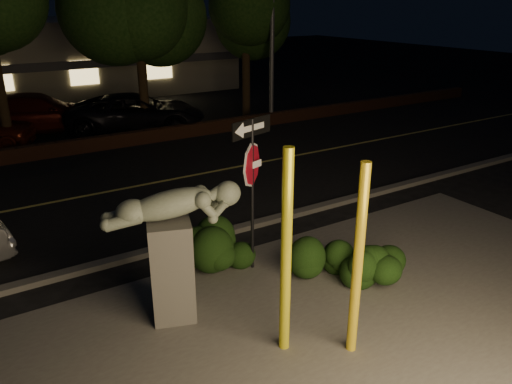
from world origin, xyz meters
TOP-DOWN VIEW (x-y plane):
  - ground at (0.00, 10.00)m, footprint 90.00×90.00m
  - patio at (0.00, -1.00)m, footprint 14.00×6.00m
  - road at (0.00, 7.00)m, footprint 80.00×8.00m
  - lane_marking at (0.00, 7.00)m, footprint 80.00×0.12m
  - curb at (0.00, 2.90)m, footprint 80.00×0.25m
  - brick_wall at (0.00, 11.30)m, footprint 40.00×0.35m
  - parking_lot at (0.00, 17.00)m, footprint 40.00×12.00m
  - building at (0.00, 24.99)m, footprint 22.00×10.20m
  - yellow_pole_left at (-0.44, -1.07)m, footprint 0.16×0.16m
  - yellow_pole_right at (0.40, -1.66)m, footprint 0.15×0.15m
  - signpost at (0.43, 1.27)m, footprint 0.99×0.34m
  - sculpture at (-1.51, 0.58)m, footprint 2.18×1.22m
  - hedge_center at (-0.26, 1.62)m, footprint 2.11×1.57m
  - hedge_right at (1.39, 0.32)m, footprint 1.62×1.08m
  - hedge_far_right at (2.08, -0.47)m, footprint 1.47×1.07m
  - parked_car_darkred at (-1.17, 15.11)m, footprint 5.73×3.17m
  - parked_car_dark at (2.31, 13.30)m, footprint 5.96×4.45m

SIDE VIEW (x-z plane):
  - ground at x=0.00m, z-range 0.00..0.00m
  - road at x=0.00m, z-range 0.00..0.01m
  - parking_lot at x=0.00m, z-range 0.00..0.01m
  - patio at x=0.00m, z-range 0.00..0.02m
  - lane_marking at x=0.00m, z-range 0.02..0.02m
  - curb at x=0.00m, z-range 0.00..0.12m
  - brick_wall at x=0.00m, z-range 0.00..0.50m
  - hedge_far_right at x=2.08m, z-range 0.00..0.93m
  - hedge_right at x=1.39m, z-range 0.00..0.97m
  - hedge_center at x=-0.26m, z-range 0.00..0.99m
  - parked_car_dark at x=2.31m, z-range 0.00..1.51m
  - parked_car_darkred at x=-1.17m, z-range 0.00..1.57m
  - sculpture at x=-1.51m, z-range 0.28..2.63m
  - yellow_pole_right at x=0.40m, z-range 0.00..3.04m
  - yellow_pole_left at x=-0.44m, z-range 0.00..3.22m
  - building at x=0.00m, z-range 0.00..4.00m
  - signpost at x=0.43m, z-range 0.64..3.69m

